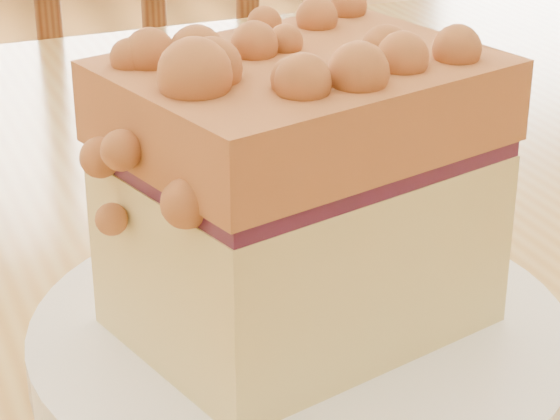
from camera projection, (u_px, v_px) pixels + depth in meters
name	position (u px, v px, depth m)	size (l,w,h in m)	color
cafe_table_main	(352.00, 359.00, 0.65)	(1.18, 0.86, 0.75)	tan
cafe_chair_main	(91.00, 189.00, 1.18)	(0.59, 0.59, 1.03)	brown
plate	(300.00, 341.00, 0.44)	(0.22, 0.22, 0.02)	white
cake_slice	(300.00, 184.00, 0.41)	(0.16, 0.14, 0.13)	#FFEC90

